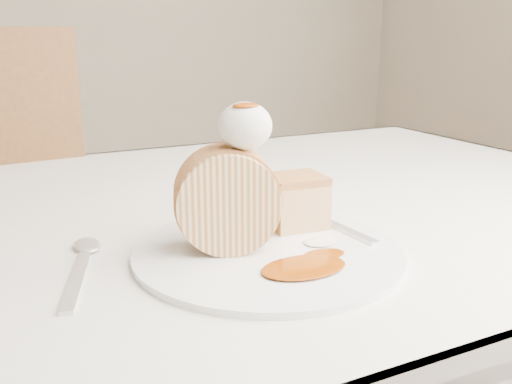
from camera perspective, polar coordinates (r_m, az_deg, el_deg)
name	(u,v)px	position (r m, az deg, el deg)	size (l,w,h in m)	color
table	(220,262)	(0.86, -3.60, -7.02)	(1.40, 0.90, 0.75)	silver
plate	(268,252)	(0.64, 1.21, -6.03)	(0.30, 0.30, 0.01)	white
roulade_slice	(227,200)	(0.62, -2.90, -0.80)	(0.11, 0.11, 0.06)	beige
cake_chunk	(296,204)	(0.70, 3.99, -1.24)	(0.07, 0.06, 0.06)	#AC7641
whipped_cream	(245,126)	(0.61, -1.09, 6.63)	(0.06, 0.06, 0.05)	white
caramel_drizzle	(246,99)	(0.60, -1.03, 9.24)	(0.03, 0.02, 0.01)	#843505
caramel_pool	(304,267)	(0.59, 4.79, -7.48)	(0.09, 0.06, 0.00)	#843505
fork	(340,227)	(0.71, 8.38, -3.52)	(0.02, 0.18, 0.00)	silver
spoon	(77,280)	(0.60, -17.49, -8.43)	(0.03, 0.18, 0.00)	silver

